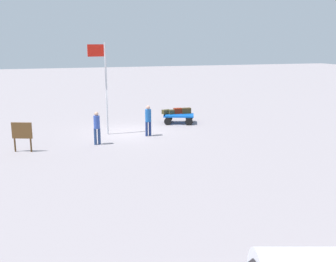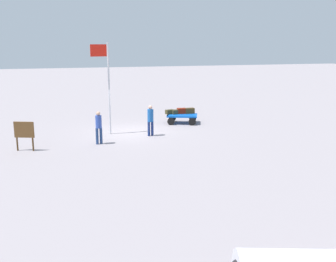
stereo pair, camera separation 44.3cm
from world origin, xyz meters
name	(u,v)px [view 2 (the right image)]	position (x,y,z in m)	size (l,w,h in m)	color
ground_plane	(131,132)	(0.00, 0.00, 0.00)	(120.00, 120.00, 0.00)	gray
luggage_cart	(182,117)	(-3.57, -1.64, 0.42)	(2.19, 1.89, 0.56)	blue
suitcase_maroon	(190,111)	(-4.20, -1.92, 0.74)	(0.60, 0.34, 0.35)	#473316
suitcase_dark	(170,112)	(-2.91, -2.10, 0.70)	(0.59, 0.43, 0.27)	#3C371C
suitcase_grey	(181,111)	(-3.67, -2.02, 0.73)	(0.54, 0.40, 0.35)	maroon
suitcase_olive	(176,112)	(-3.28, -1.99, 0.69)	(0.55, 0.40, 0.27)	#3D3922
worker_lead	(150,118)	(-0.85, 1.20, 0.98)	(0.36, 0.36, 1.70)	navy
worker_trailing	(99,126)	(2.09, 2.25, 0.95)	(0.34, 0.34, 1.68)	navy
flagpole	(106,79)	(1.35, 0.11, 3.07)	(1.00, 0.20, 5.05)	silver
signboard	(24,132)	(5.62, 2.58, 0.92)	(0.92, 0.39, 1.41)	#4C3319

